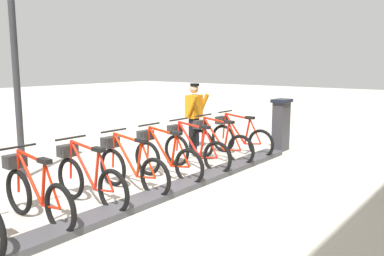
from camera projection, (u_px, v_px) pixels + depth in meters
The scene contains 12 objects.
ground_plane at pixel (166, 195), 6.65m from camera, with size 60.00×60.00×0.00m, color beige.
dock_rail_base at pixel (165, 192), 6.64m from camera, with size 0.44×7.78×0.10m, color #47474C.
payment_kiosk at pixel (281, 124), 9.94m from camera, with size 0.36×0.52×1.28m.
bike_docked_0 at pixel (239, 137), 9.52m from camera, with size 1.72×0.54×1.02m.
bike_docked_1 at pixel (218, 142), 8.84m from camera, with size 1.72×0.54×1.02m.
bike_docked_2 at pixel (193, 149), 8.16m from camera, with size 1.72×0.54×1.02m.
bike_docked_3 at pixel (164, 157), 7.48m from camera, with size 1.72×0.54×1.02m.
bike_docked_4 at pixel (130, 166), 6.81m from camera, with size 1.72×0.54×1.02m.
bike_docked_5 at pixel (88, 178), 6.13m from camera, with size 1.72×0.54×1.02m.
bike_docked_6 at pixel (35, 192), 5.45m from camera, with size 1.72×0.54×1.02m.
worker_near_rack at pixel (194, 114), 9.89m from camera, with size 0.48×0.64×1.66m.
lamp_post at pixel (14, 46), 7.21m from camera, with size 0.32×0.32×3.70m.
Camera 1 is at (-4.28, 4.75, 2.16)m, focal length 37.73 mm.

